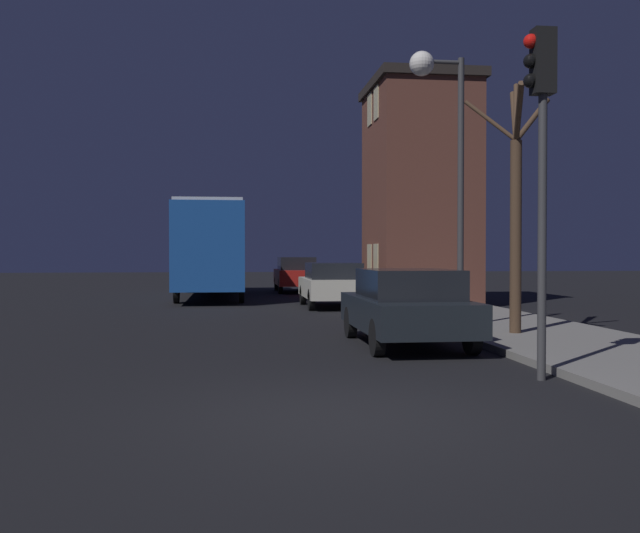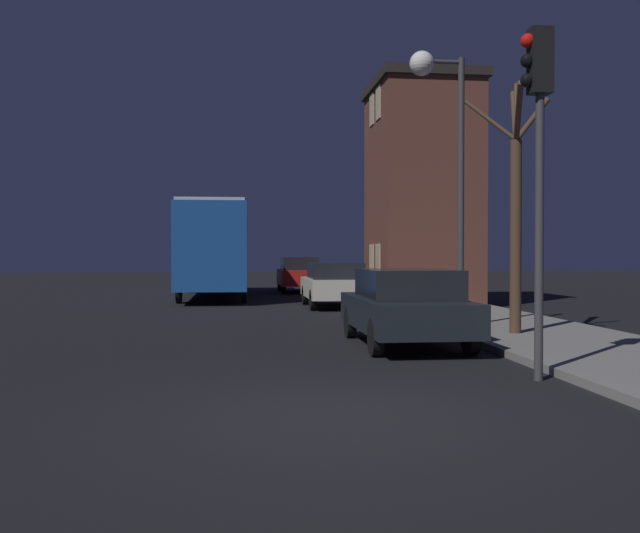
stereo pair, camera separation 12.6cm
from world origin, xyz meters
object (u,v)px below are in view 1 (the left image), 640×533
at_px(streetlamp, 438,117).
at_px(car_near_lane, 407,306).
at_px(bare_tree, 516,201).
at_px(car_mid_lane, 333,284).
at_px(traffic_light, 541,130).
at_px(bus, 212,243).
at_px(car_far_lane, 296,274).

height_order(streetlamp, car_near_lane, streetlamp).
height_order(bare_tree, car_mid_lane, bare_tree).
xyz_separation_m(traffic_light, bus, (-5.01, 19.55, -1.29)).
distance_m(traffic_light, car_far_lane, 23.16).
height_order(bare_tree, car_near_lane, bare_tree).
bearing_deg(car_far_lane, bus, -137.32).
height_order(bus, car_far_lane, bus).
bearing_deg(car_mid_lane, bare_tree, -74.26).
xyz_separation_m(traffic_light, car_mid_lane, (-0.95, 13.58, -2.68)).
distance_m(traffic_light, bare_tree, 4.93).
xyz_separation_m(streetlamp, car_mid_lane, (-1.28, 7.57, -4.02)).
bearing_deg(car_mid_lane, car_far_lane, 92.11).
height_order(streetlamp, traffic_light, streetlamp).
bearing_deg(traffic_light, car_mid_lane, 94.01).
bearing_deg(streetlamp, traffic_light, -93.13).
bearing_deg(traffic_light, bus, 104.38).
distance_m(streetlamp, car_far_lane, 17.50).
relative_size(traffic_light, car_near_lane, 1.15).
relative_size(traffic_light, car_mid_lane, 1.21).
distance_m(streetlamp, car_mid_lane, 8.67).
relative_size(streetlamp, car_near_lane, 1.45).
relative_size(traffic_light, bare_tree, 0.91).
xyz_separation_m(streetlamp, car_near_lane, (-1.26, -2.19, -4.02)).
bearing_deg(streetlamp, bare_tree, -47.77).
bearing_deg(bare_tree, streetlamp, 132.23).
xyz_separation_m(car_near_lane, car_mid_lane, (-0.02, 9.76, 0.00)).
distance_m(bare_tree, car_far_lane, 18.66).
bearing_deg(bus, bare_tree, -66.20).
xyz_separation_m(streetlamp, bare_tree, (1.24, -1.36, -1.95)).
relative_size(traffic_light, bus, 0.45).
bearing_deg(bare_tree, bus, 113.80).
bearing_deg(streetlamp, car_mid_lane, 99.60).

